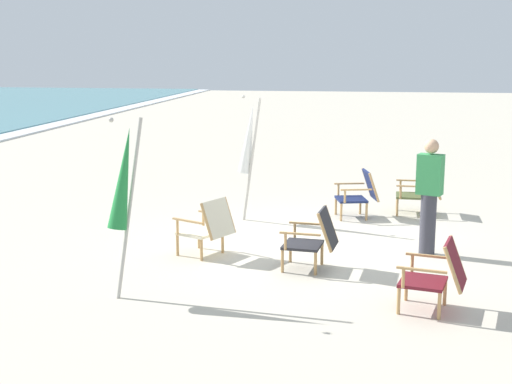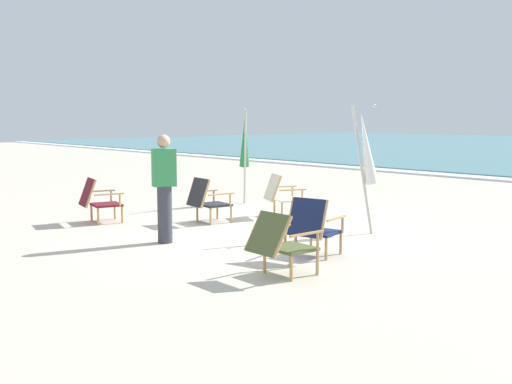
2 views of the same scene
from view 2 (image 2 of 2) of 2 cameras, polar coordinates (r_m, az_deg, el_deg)
ground_plane at (r=9.88m, az=-0.03°, el=-3.87°), size 80.00×80.00×0.00m
beach_chair_mid_center at (r=7.10m, az=2.36°, el=-4.76°), size 0.61×0.78×0.78m
beach_chair_far_center at (r=10.74m, az=-4.70°, el=-0.68°), size 0.65×0.74×0.82m
beach_chair_front_right at (r=8.12m, az=5.48°, el=-3.21°), size 0.72×0.79×0.82m
beach_chair_front_left at (r=11.42m, az=2.44°, el=-0.20°), size 0.81×0.86×0.82m
beach_chair_back_left at (r=11.08m, az=-14.83°, el=-0.66°), size 0.71×0.80×0.81m
umbrella_furled_green at (r=13.00m, az=-1.07°, el=4.84°), size 0.49×0.43×2.09m
umbrella_furled_white at (r=9.75m, az=10.44°, el=4.00°), size 0.41×0.47×2.10m
person_near_chairs at (r=9.05m, az=-8.72°, el=0.41°), size 0.31×0.39×1.63m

